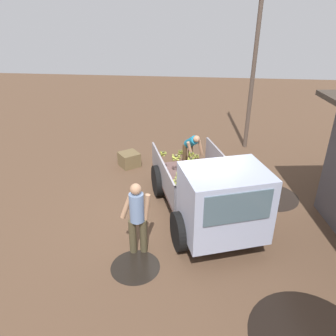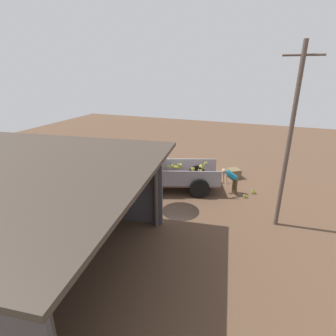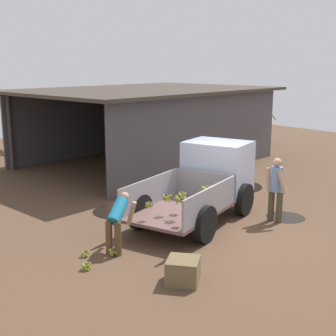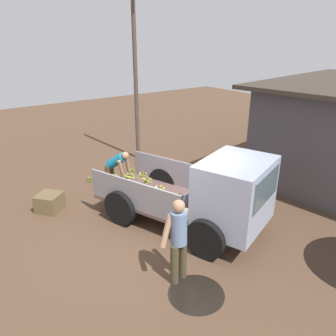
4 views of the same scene
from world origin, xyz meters
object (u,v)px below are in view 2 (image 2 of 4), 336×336
Objects in this scene: person_worker_loading at (231,179)px; wooden_crate_0 at (234,173)px; banana_bunch_on_ground_1 at (245,196)px; banana_bunch_on_ground_2 at (253,192)px; person_foreground_visitor at (154,158)px; utility_pole at (289,140)px; cargo_truck at (155,169)px; banana_bunch_on_ground_0 at (235,191)px.

wooden_crate_0 is (0.09, -2.09, -0.53)m from person_worker_loading.
banana_bunch_on_ground_2 is (-0.32, -0.60, 0.00)m from banana_bunch_on_ground_1.
person_worker_loading is (-4.33, 0.98, -0.19)m from person_foreground_visitor.
utility_pole is at bearing 124.98° from banana_bunch_on_ground_1.
banana_bunch_on_ground_2 is (-1.07, -0.41, -0.68)m from person_worker_loading.
wooden_crate_0 reaches higher than banana_bunch_on_ground_1.
cargo_truck is at bearing -18.92° from person_worker_loading.
banana_bunch_on_ground_0 is at bearing 99.76° from wooden_crate_0.
wooden_crate_0 is at bearing -62.80° from utility_pole.
utility_pole is at bearing 129.18° from banana_bunch_on_ground_0.
wooden_crate_0 is at bearing -117.49° from person_worker_loading.
person_worker_loading reaches higher than banana_bunch_on_ground_1.
person_foreground_visitor reaches higher than banana_bunch_on_ground_0.
person_worker_loading is 1.02m from banana_bunch_on_ground_1.
person_worker_loading is 2.12× the size of wooden_crate_0.
person_foreground_visitor is at bearing -42.76° from person_worker_loading.
banana_bunch_on_ground_0 is 1.97m from wooden_crate_0.
cargo_truck is 3.63m from person_worker_loading.
banana_bunch_on_ground_1 is at bearing 144.94° from banana_bunch_on_ground_0.
utility_pole is 4.98× the size of person_worker_loading.
banana_bunch_on_ground_2 is 0.36× the size of wooden_crate_0.
cargo_truck reaches higher than banana_bunch_on_ground_1.
cargo_truck is at bearing 12.60° from banana_bunch_on_ground_0.
cargo_truck is 4.43m from banana_bunch_on_ground_1.
utility_pole reaches higher than person_worker_loading.
banana_bunch_on_ground_0 is (-4.57, 0.83, -0.86)m from person_foreground_visitor.
banana_bunch_on_ground_2 is (-5.40, 0.57, -0.87)m from person_foreground_visitor.
person_foreground_visitor is 4.72m from banana_bunch_on_ground_0.
cargo_truck is 6.19m from utility_pole.
utility_pole reaches higher than person_foreground_visitor.
banana_bunch_on_ground_1 is at bearing 135.48° from person_worker_loading.
person_foreground_visitor is 2.86× the size of wooden_crate_0.
person_worker_loading is (-3.56, -0.69, -0.26)m from cargo_truck.
cargo_truck is 4.00m from banana_bunch_on_ground_0.
banana_bunch_on_ground_0 is (-0.24, -0.16, -0.66)m from person_worker_loading.
person_worker_loading reaches higher than banana_bunch_on_ground_2.
person_foreground_visitor reaches higher than wooden_crate_0.
person_foreground_visitor is 7.91× the size of banana_bunch_on_ground_0.
cargo_truck is 21.51× the size of banana_bunch_on_ground_1.
wooden_crate_0 is (0.33, -1.94, 0.13)m from banana_bunch_on_ground_0.
banana_bunch_on_ground_2 is at bearing -162.85° from banana_bunch_on_ground_0.
wooden_crate_0 is (0.83, -2.29, 0.15)m from banana_bunch_on_ground_1.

